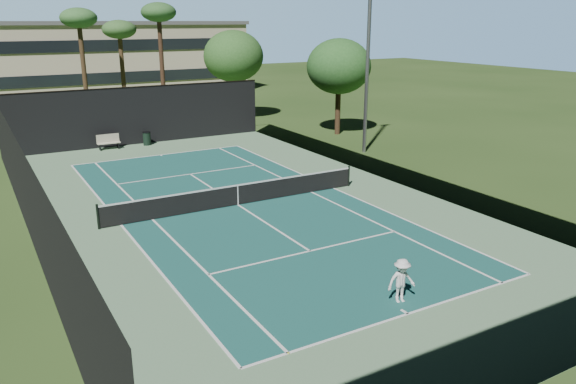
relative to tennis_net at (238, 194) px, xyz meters
name	(u,v)px	position (x,y,z in m)	size (l,w,h in m)	color
ground	(238,205)	(0.00, 0.00, -0.56)	(160.00, 160.00, 0.00)	#2C481B
apron_slab	(238,205)	(0.00, 0.00, -0.55)	(18.00, 32.00, 0.01)	#638E65
court_surface	(238,205)	(0.00, 0.00, -0.55)	(10.97, 23.77, 0.01)	#1B5650
court_lines	(238,205)	(0.00, 0.00, -0.54)	(11.07, 23.87, 0.01)	white
tennis_net	(238,194)	(0.00, 0.00, 0.00)	(12.90, 0.10, 1.10)	black
fence	(236,164)	(0.00, 0.06, 1.45)	(18.04, 32.05, 4.03)	black
player	(401,281)	(0.34, -11.15, 0.16)	(0.92, 0.53, 1.43)	white
tennis_ball_a	(288,353)	(-4.11, -11.91, -0.53)	(0.06, 0.06, 0.06)	#C8D12F
tennis_ball_b	(204,194)	(-0.80, 2.36, -0.53)	(0.06, 0.06, 0.06)	#EAF136
tennis_ball_c	(208,196)	(-0.72, 1.98, -0.53)	(0.06, 0.06, 0.06)	#CAE033
tennis_ball_d	(139,202)	(-3.93, 2.76, -0.53)	(0.06, 0.06, 0.06)	#E9F537
park_bench	(108,141)	(-2.48, 15.31, -0.01)	(1.50, 0.45, 1.02)	beige
trash_bin	(147,138)	(0.15, 15.31, -0.08)	(0.56, 0.56, 0.95)	black
palm_a	(79,23)	(-2.00, 24.00, 7.63)	(2.80, 2.80, 9.32)	#4A341F
palm_b	(119,33)	(1.50, 26.00, 6.80)	(2.80, 2.80, 8.42)	#4F3721
palm_c	(159,17)	(4.00, 23.00, 8.05)	(2.80, 2.80, 9.77)	#412A1C
decid_tree_a	(233,56)	(10.00, 22.00, 4.86)	(5.12, 5.12, 7.62)	#412A1C
decid_tree_b	(339,67)	(14.00, 12.00, 4.52)	(4.80, 4.80, 7.14)	#442E1D
campus_building	(64,59)	(0.00, 45.98, 3.65)	(40.50, 12.50, 8.30)	beige
light_pole	(368,52)	(12.00, 6.00, 5.90)	(0.90, 0.25, 12.22)	gray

